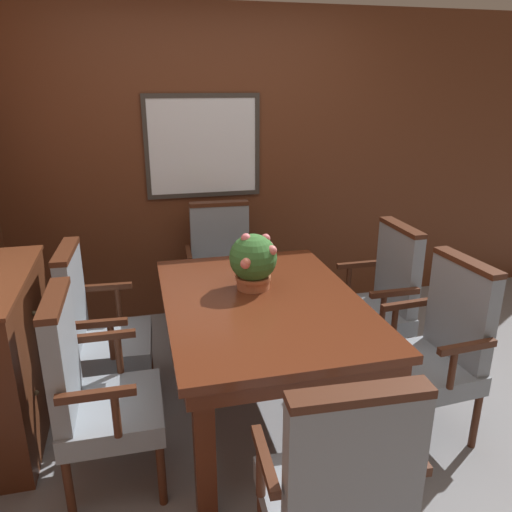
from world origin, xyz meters
name	(u,v)px	position (x,y,z in m)	size (l,w,h in m)	color
ground_plane	(275,433)	(0.00, 0.00, 0.00)	(14.00, 14.00, 0.00)	gray
wall_back	(218,168)	(0.00, 1.75, 1.23)	(7.20, 0.08, 2.45)	#5B2D19
dining_table	(262,315)	(-0.03, 0.19, 0.65)	(1.07, 1.51, 0.75)	#562614
chair_right_near	(439,345)	(0.88, -0.15, 0.53)	(0.50, 0.57, 1.01)	#472314
chair_head_near	(339,490)	(-0.05, -0.98, 0.53)	(0.57, 0.49, 1.01)	#472314
chair_head_far	(222,266)	(-0.05, 1.35, 0.53)	(0.57, 0.49, 1.01)	#472314
chair_left_near	(93,389)	(-0.93, -0.13, 0.53)	(0.47, 0.55, 1.01)	#472314
chair_left_far	(95,325)	(-0.95, 0.54, 0.53)	(0.49, 0.57, 1.01)	#472314
chair_right_far	(380,296)	(0.88, 0.53, 0.53)	(0.47, 0.55, 1.01)	#472314
potted_plant	(253,261)	(-0.04, 0.35, 0.92)	(0.27, 0.29, 0.34)	#B2603D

